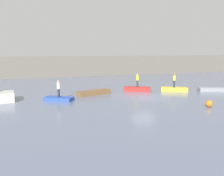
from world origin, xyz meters
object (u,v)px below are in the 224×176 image
at_px(mooring_buoy, 209,104).
at_px(rowboat_grey, 212,89).
at_px(person_white_shirt, 59,88).
at_px(rowboat_brown, 94,93).
at_px(rowboat_red, 137,89).
at_px(person_yellow_shirt, 174,79).
at_px(person_hiviz_shirt, 137,80).
at_px(rowboat_blue, 59,99).
at_px(rowboat_yellow, 174,89).

bearing_deg(mooring_buoy, rowboat_grey, 47.49).
bearing_deg(person_white_shirt, rowboat_brown, 26.20).
height_order(rowboat_red, person_yellow_shirt, person_yellow_shirt).
bearing_deg(mooring_buoy, rowboat_brown, 132.23).
bearing_deg(person_hiviz_shirt, rowboat_blue, -165.08).
bearing_deg(person_yellow_shirt, person_white_shirt, -175.36).
bearing_deg(rowboat_brown, rowboat_yellow, -23.71).
relative_size(rowboat_yellow, person_hiviz_shirt, 1.90).
bearing_deg(rowboat_brown, person_white_shirt, -172.45).
bearing_deg(rowboat_blue, rowboat_grey, 31.64).
distance_m(rowboat_brown, rowboat_red, 5.65).
relative_size(rowboat_blue, mooring_buoy, 4.65).
distance_m(rowboat_grey, mooring_buoy, 9.04).
height_order(person_hiviz_shirt, person_yellow_shirt, person_yellow_shirt).
bearing_deg(person_yellow_shirt, rowboat_blue, -175.36).
distance_m(rowboat_brown, rowboat_grey, 14.45).
bearing_deg(rowboat_brown, person_hiviz_shirt, -12.77).
bearing_deg(rowboat_brown, person_yellow_shirt, -23.71).
xyz_separation_m(rowboat_blue, rowboat_grey, (18.33, -0.31, 0.05)).
distance_m(rowboat_blue, rowboat_brown, 4.54).
bearing_deg(person_hiviz_shirt, rowboat_red, 0.00).
bearing_deg(rowboat_brown, rowboat_red, -12.77).
height_order(person_hiviz_shirt, person_white_shirt, person_hiviz_shirt).
distance_m(rowboat_yellow, person_hiviz_shirt, 4.64).
bearing_deg(rowboat_red, rowboat_grey, 10.75).
xyz_separation_m(person_hiviz_shirt, mooring_buoy, (2.52, -9.56, -1.14)).
relative_size(person_hiviz_shirt, person_yellow_shirt, 0.96).
relative_size(rowboat_blue, rowboat_brown, 0.71).
distance_m(person_hiviz_shirt, mooring_buoy, 9.95).
distance_m(person_yellow_shirt, mooring_buoy, 8.36).
height_order(rowboat_grey, person_hiviz_shirt, person_hiviz_shirt).
height_order(rowboat_blue, person_hiviz_shirt, person_hiviz_shirt).
bearing_deg(rowboat_red, rowboat_blue, -135.83).
bearing_deg(rowboat_blue, person_hiviz_shirt, 47.52).
bearing_deg(rowboat_blue, rowboat_red, 47.52).
bearing_deg(rowboat_red, person_yellow_shirt, 10.36).
relative_size(rowboat_red, person_yellow_shirt, 1.84).
bearing_deg(rowboat_red, person_hiviz_shirt, 0.00).
relative_size(rowboat_blue, person_white_shirt, 1.67).
distance_m(rowboat_brown, rowboat_yellow, 9.91).
distance_m(rowboat_red, person_yellow_shirt, 4.64).
relative_size(rowboat_brown, mooring_buoy, 6.55).
height_order(rowboat_blue, rowboat_grey, rowboat_grey).
bearing_deg(rowboat_red, person_white_shirt, -135.83).
distance_m(rowboat_blue, person_white_shirt, 1.11).
xyz_separation_m(rowboat_blue, rowboat_brown, (4.07, 2.00, 0.07)).
xyz_separation_m(rowboat_yellow, mooring_buoy, (-1.72, -8.10, 0.06)).
distance_m(rowboat_yellow, person_white_shirt, 14.03).
bearing_deg(rowboat_blue, rowboat_yellow, 37.24).
height_order(rowboat_yellow, person_white_shirt, person_white_shirt).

